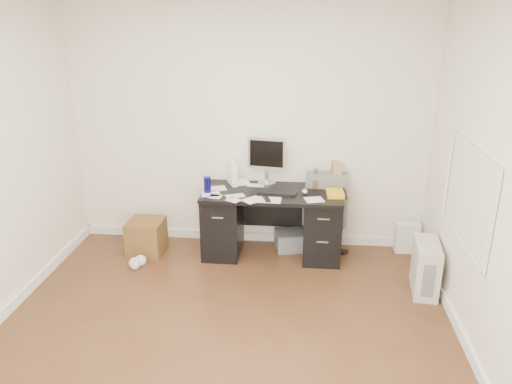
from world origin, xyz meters
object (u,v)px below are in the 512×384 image
keyboard (277,192)px  pc_tower (426,267)px  wicker_basket (146,237)px  desk (272,221)px  lcd_monitor (267,161)px  office_chair (324,217)px

keyboard → pc_tower: size_ratio=0.85×
keyboard → pc_tower: (1.49, -0.58, -0.51)m
pc_tower → wicker_basket: bearing=175.5°
desk → wicker_basket: (-1.41, -0.10, -0.21)m
desk → pc_tower: 1.67m
keyboard → wicker_basket: (-1.46, -0.04, -0.57)m
desk → lcd_monitor: (-0.08, 0.25, 0.62)m
desk → office_chair: bearing=3.8°
keyboard → office_chair: size_ratio=0.46×
pc_tower → keyboard: bearing=164.7°
desk → keyboard: keyboard is taller
lcd_monitor → office_chair: bearing=-9.7°
lcd_monitor → keyboard: bearing=-58.4°
office_chair → wicker_basket: 2.01m
desk → lcd_monitor: bearing=107.6°
lcd_monitor → pc_tower: (1.62, -0.89, -0.77)m
keyboard → lcd_monitor: bearing=120.4°
office_chair → desk: bearing=-173.2°
keyboard → pc_tower: bearing=-13.9°
desk → lcd_monitor: 0.67m
lcd_monitor → office_chair: (0.66, -0.22, -0.56)m
lcd_monitor → pc_tower: 2.00m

